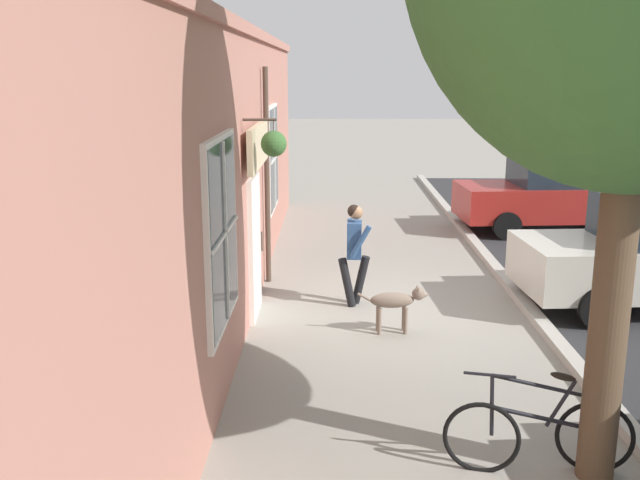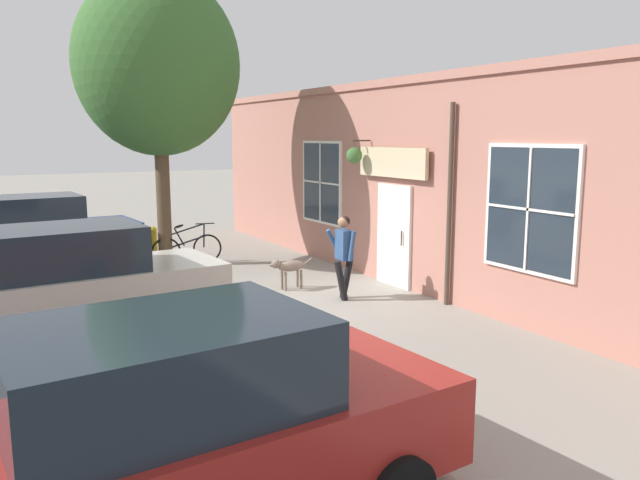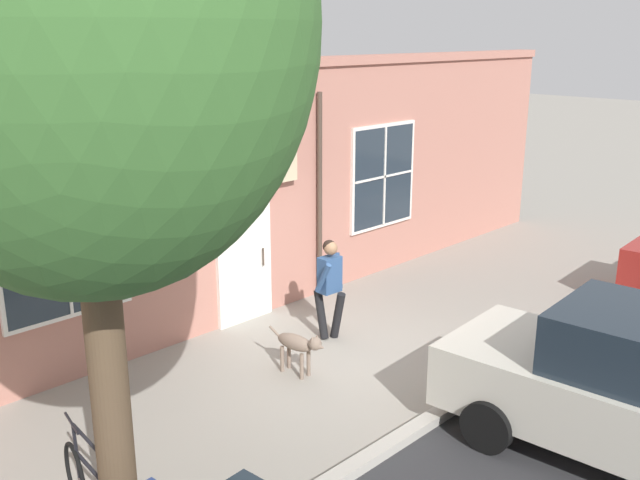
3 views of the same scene
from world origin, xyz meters
The scene contains 10 objects.
ground_plane centered at (0.00, 0.00, 0.00)m, with size 90.00×90.00×0.00m, color gray.
storefront_facade centered at (-2.34, 0.01, 2.13)m, with size 0.95×18.00×4.23m.
pedestrian_walking centered at (-0.67, 0.40, 0.95)m, with size 0.51×0.56×1.61m.
dog_on_leash centered at (-0.11, -0.81, 0.46)m, with size 1.02×0.29×0.68m.
street_tree_by_curb centered at (1.34, -4.49, 4.62)m, with size 3.80×3.42×6.79m.
leaning_bicycle centered at (0.87, -4.36, 0.38)m, with size 1.74×0.22×1.01m.
parked_car_nearest_curb centered at (4.14, -5.11, 0.88)m, with size 4.42×2.17×1.75m.
parked_car_mid_block centered at (4.12, 0.37, 0.88)m, with size 4.42×2.17×1.75m.
parked_car_far_end centered at (4.12, 5.85, 0.88)m, with size 4.42×2.17×1.75m.
fire_hydrant centered at (1.32, -5.77, 0.40)m, with size 0.34×0.20×0.77m.
Camera 2 is at (5.43, 10.22, 3.07)m, focal length 35.00 mm.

